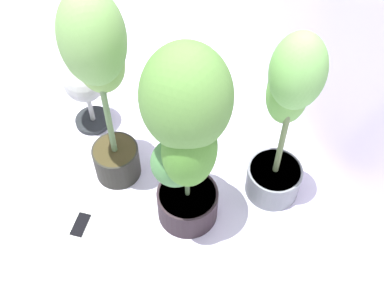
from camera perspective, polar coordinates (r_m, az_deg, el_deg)
The scene contains 6 objects.
ground_plane at distance 2.29m, azimuth -3.88°, elevation -8.43°, with size 8.00×8.00×0.00m, color silver.
potted_plant_back_center at distance 2.01m, azimuth 10.47°, elevation 3.01°, with size 0.31×0.28×0.92m.
potted_plant_center at distance 1.83m, azimuth -0.69°, elevation 1.50°, with size 0.45×0.38×0.97m.
potted_plant_front_left at distance 1.98m, azimuth -10.22°, elevation 7.78°, with size 0.35×0.33×1.02m.
cell_phone at distance 2.32m, azimuth -12.33°, elevation -8.81°, with size 0.16×0.15×0.01m.
floor_fan at distance 2.46m, azimuth -11.83°, elevation 6.38°, with size 0.28×0.28×0.39m.
Camera 1 is at (1.07, -0.32, 2.00)m, focal length 47.82 mm.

